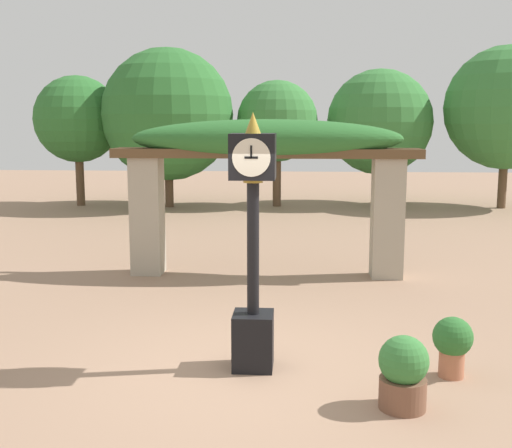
{
  "coord_description": "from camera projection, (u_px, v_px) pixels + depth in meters",
  "views": [
    {
      "loc": [
        0.6,
        -7.07,
        2.83
      ],
      "look_at": [
        0.09,
        0.54,
        1.62
      ],
      "focal_mm": 45.0,
      "sensor_mm": 36.0,
      "label": 1
    }
  ],
  "objects": [
    {
      "name": "pergola",
      "position": [
        266.0,
        159.0,
        11.67
      ],
      "size": [
        5.6,
        1.16,
        2.88
      ],
      "color": "#A89E89",
      "rests_on": "ground"
    },
    {
      "name": "potted_plant_near_left",
      "position": [
        403.0,
        372.0,
        6.36
      ],
      "size": [
        0.5,
        0.5,
        0.75
      ],
      "color": "brown",
      "rests_on": "ground"
    },
    {
      "name": "ground_plane",
      "position": [
        245.0,
        368.0,
        7.45
      ],
      "size": [
        60.0,
        60.0,
        0.0
      ],
      "primitive_type": "plane",
      "color": "#9E7A60"
    },
    {
      "name": "tree_line",
      "position": [
        300.0,
        115.0,
        21.22
      ],
      "size": [
        17.63,
        5.02,
        5.3
      ],
      "color": "brown",
      "rests_on": "ground"
    },
    {
      "name": "potted_plant_near_right",
      "position": [
        453.0,
        342.0,
        7.15
      ],
      "size": [
        0.45,
        0.45,
        0.69
      ],
      "color": "#B26B4C",
      "rests_on": "ground"
    },
    {
      "name": "pedestal_clock",
      "position": [
        253.0,
        249.0,
        7.26
      ],
      "size": [
        0.5,
        0.55,
        2.94
      ],
      "color": "black",
      "rests_on": "ground"
    }
  ]
}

